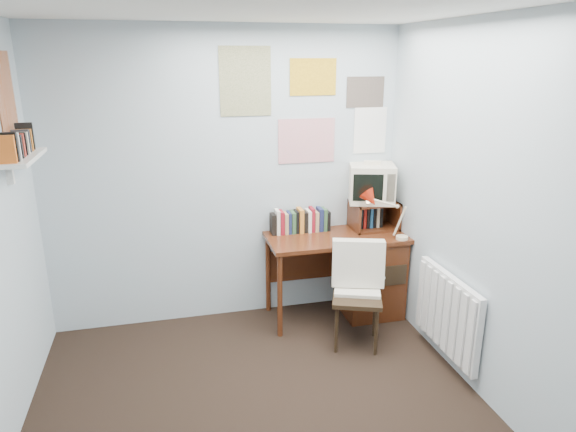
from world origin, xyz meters
The scene contains 11 objects.
back_wall centered at (0.00, 1.75, 1.25)m, with size 3.00×0.02×2.50m, color #AFBBC9.
right_wall centered at (1.50, 0.00, 1.25)m, with size 0.02×3.50×2.50m, color #AFBBC9.
desk centered at (1.17, 1.48, 0.41)m, with size 1.20×0.55×0.76m.
desk_chair centered at (0.91, 0.97, 0.41)m, with size 0.42×0.40×0.82m, color black.
desk_lamp centered at (1.41, 1.26, 0.95)m, with size 0.26×0.22×0.37m, color #B0200B.
tv_riser centered at (1.29, 1.59, 0.89)m, with size 0.40×0.30×0.25m, color #4F2412.
crt_tv centered at (1.26, 1.61, 1.19)m, with size 0.39×0.35×0.36m, color beige.
book_row centered at (0.66, 1.66, 0.87)m, with size 0.60×0.14×0.22m, color #4F2412.
radiator centered at (1.46, 0.55, 0.42)m, with size 0.09×0.80×0.60m, color white.
wall_shelf centered at (-1.40, 1.10, 1.62)m, with size 0.20×0.62×0.24m, color white.
posters_back centered at (0.70, 1.74, 1.85)m, with size 1.20×0.01×0.90m, color white.
Camera 1 is at (-0.52, -2.48, 2.24)m, focal length 32.00 mm.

